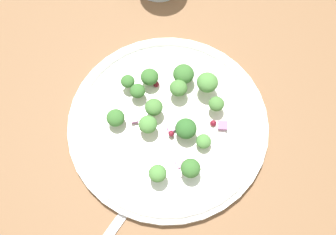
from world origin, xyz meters
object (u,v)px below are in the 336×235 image
(broccoli_floret_1, at_px, (204,141))
(broccoli_floret_0, at_px, (216,103))
(plate, at_px, (168,123))
(broccoli_floret_2, at_px, (148,77))

(broccoli_floret_1, bearing_deg, broccoli_floret_0, 62.97)
(plate, bearing_deg, broccoli_floret_0, 8.72)
(broccoli_floret_2, bearing_deg, plate, -72.29)
(broccoli_floret_0, bearing_deg, broccoli_floret_1, -117.03)
(plate, height_order, broccoli_floret_1, broccoli_floret_1)
(broccoli_floret_1, height_order, broccoli_floret_2, broccoli_floret_2)
(plate, relative_size, broccoli_floret_2, 10.93)
(plate, distance_m, broccoli_floret_1, 0.06)
(plate, xyz_separation_m, broccoli_floret_2, (-0.02, 0.06, 0.02))
(broccoli_floret_2, bearing_deg, broccoli_floret_0, -31.00)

